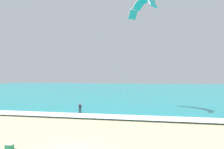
{
  "coord_description": "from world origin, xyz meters",
  "views": [
    {
      "loc": [
        5.74,
        -14.51,
        5.66
      ],
      "look_at": [
        0.11,
        15.12,
        5.89
      ],
      "focal_mm": 32.42,
      "sensor_mm": 36.0,
      "label": 1
    }
  ],
  "objects_px": {
    "kite_primary": "(142,5)",
    "kitesurfer": "(80,108)",
    "surfboard": "(80,114)",
    "cooler_box": "(9,146)"
  },
  "relations": [
    {
      "from": "surfboard",
      "to": "cooler_box",
      "type": "xyz_separation_m",
      "value": [
        -0.53,
        -14.51,
        0.18
      ]
    },
    {
      "from": "kitesurfer",
      "to": "kite_primary",
      "type": "distance_m",
      "value": 19.77
    },
    {
      "from": "kite_primary",
      "to": "surfboard",
      "type": "bearing_deg",
      "value": -146.94
    },
    {
      "from": "surfboard",
      "to": "kitesurfer",
      "type": "bearing_deg",
      "value": 96.32
    },
    {
      "from": "kite_primary",
      "to": "kitesurfer",
      "type": "bearing_deg",
      "value": -147.03
    },
    {
      "from": "cooler_box",
      "to": "surfboard",
      "type": "bearing_deg",
      "value": 87.92
    },
    {
      "from": "surfboard",
      "to": "kitesurfer",
      "type": "height_order",
      "value": "kitesurfer"
    },
    {
      "from": "surfboard",
      "to": "kite_primary",
      "type": "height_order",
      "value": "kite_primary"
    },
    {
      "from": "surfboard",
      "to": "kitesurfer",
      "type": "xyz_separation_m",
      "value": [
        -0.0,
        0.02,
        0.91
      ]
    },
    {
      "from": "kitesurfer",
      "to": "surfboard",
      "type": "bearing_deg",
      "value": -83.68
    }
  ]
}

